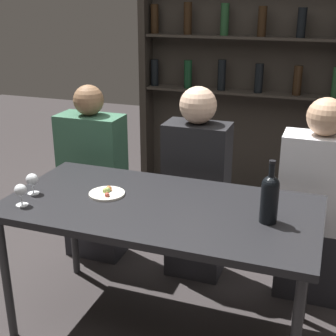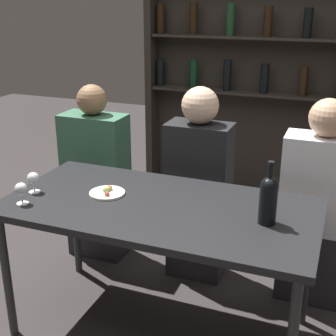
{
  "view_description": "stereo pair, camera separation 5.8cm",
  "coord_description": "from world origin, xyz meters",
  "px_view_note": "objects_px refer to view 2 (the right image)",
  "views": [
    {
      "loc": [
        0.75,
        -1.95,
        1.7
      ],
      "look_at": [
        0.0,
        0.12,
        0.89
      ],
      "focal_mm": 50.0,
      "sensor_mm": 36.0,
      "label": 1
    },
    {
      "loc": [
        0.8,
        -1.93,
        1.7
      ],
      "look_at": [
        0.0,
        0.12,
        0.89
      ],
      "focal_mm": 50.0,
      "sensor_mm": 36.0,
      "label": 2
    }
  ],
  "objects_px": {
    "wine_bottle": "(268,198)",
    "wine_glass_0": "(33,179)",
    "seated_person_right": "(317,210)",
    "seated_person_left": "(96,179)",
    "seated_person_center": "(198,190)",
    "food_plate_0": "(107,192)",
    "wine_glass_1": "(21,190)"
  },
  "relations": [
    {
      "from": "wine_bottle",
      "to": "seated_person_left",
      "type": "distance_m",
      "value": 1.4
    },
    {
      "from": "food_plate_0",
      "to": "seated_person_left",
      "type": "relative_size",
      "value": 0.16
    },
    {
      "from": "wine_bottle",
      "to": "seated_person_center",
      "type": "xyz_separation_m",
      "value": [
        -0.51,
        0.61,
        -0.28
      ]
    },
    {
      "from": "wine_glass_0",
      "to": "wine_glass_1",
      "type": "height_order",
      "value": "same"
    },
    {
      "from": "wine_glass_0",
      "to": "seated_person_left",
      "type": "relative_size",
      "value": 0.09
    },
    {
      "from": "wine_glass_1",
      "to": "seated_person_left",
      "type": "bearing_deg",
      "value": 94.95
    },
    {
      "from": "wine_bottle",
      "to": "seated_person_right",
      "type": "bearing_deg",
      "value": 72.59
    },
    {
      "from": "wine_glass_1",
      "to": "seated_person_left",
      "type": "distance_m",
      "value": 0.88
    },
    {
      "from": "seated_person_left",
      "to": "seated_person_center",
      "type": "height_order",
      "value": "seated_person_center"
    },
    {
      "from": "seated_person_left",
      "to": "seated_person_center",
      "type": "bearing_deg",
      "value": -0.0
    },
    {
      "from": "seated_person_center",
      "to": "seated_person_right",
      "type": "relative_size",
      "value": 1.01
    },
    {
      "from": "wine_bottle",
      "to": "food_plate_0",
      "type": "height_order",
      "value": "wine_bottle"
    },
    {
      "from": "wine_bottle",
      "to": "seated_person_center",
      "type": "height_order",
      "value": "seated_person_center"
    },
    {
      "from": "wine_bottle",
      "to": "seated_person_right",
      "type": "height_order",
      "value": "seated_person_right"
    },
    {
      "from": "food_plate_0",
      "to": "seated_person_center",
      "type": "relative_size",
      "value": 0.15
    },
    {
      "from": "seated_person_right",
      "to": "wine_glass_0",
      "type": "bearing_deg",
      "value": -153.31
    },
    {
      "from": "wine_bottle",
      "to": "wine_glass_0",
      "type": "xyz_separation_m",
      "value": [
        -1.19,
        -0.09,
        -0.05
      ]
    },
    {
      "from": "seated_person_center",
      "to": "seated_person_right",
      "type": "bearing_deg",
      "value": 0.0
    },
    {
      "from": "seated_person_right",
      "to": "seated_person_left",
      "type": "bearing_deg",
      "value": 180.0
    },
    {
      "from": "wine_glass_0",
      "to": "food_plate_0",
      "type": "distance_m",
      "value": 0.39
    },
    {
      "from": "wine_glass_1",
      "to": "seated_person_center",
      "type": "bearing_deg",
      "value": 52.51
    },
    {
      "from": "wine_bottle",
      "to": "seated_person_left",
      "type": "bearing_deg",
      "value": 153.76
    },
    {
      "from": "wine_glass_1",
      "to": "food_plate_0",
      "type": "xyz_separation_m",
      "value": [
        0.33,
        0.26,
        -0.07
      ]
    },
    {
      "from": "wine_glass_0",
      "to": "seated_person_left",
      "type": "distance_m",
      "value": 0.74
    },
    {
      "from": "wine_bottle",
      "to": "seated_person_right",
      "type": "relative_size",
      "value": 0.24
    },
    {
      "from": "food_plate_0",
      "to": "seated_person_center",
      "type": "xyz_separation_m",
      "value": [
        0.31,
        0.58,
        -0.17
      ]
    },
    {
      "from": "wine_bottle",
      "to": "wine_glass_0",
      "type": "distance_m",
      "value": 1.19
    },
    {
      "from": "food_plate_0",
      "to": "wine_glass_0",
      "type": "bearing_deg",
      "value": -162.49
    },
    {
      "from": "seated_person_left",
      "to": "seated_person_right",
      "type": "distance_m",
      "value": 1.42
    },
    {
      "from": "wine_bottle",
      "to": "seated_person_center",
      "type": "relative_size",
      "value": 0.24
    },
    {
      "from": "seated_person_left",
      "to": "seated_person_right",
      "type": "relative_size",
      "value": 0.98
    },
    {
      "from": "seated_person_left",
      "to": "seated_person_center",
      "type": "distance_m",
      "value": 0.71
    }
  ]
}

